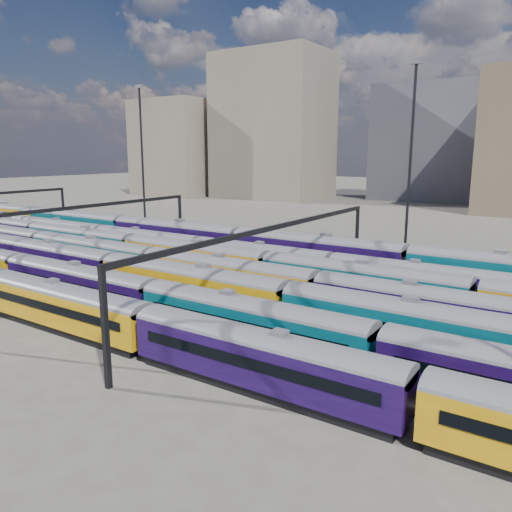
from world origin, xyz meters
The scene contains 12 objects.
ground centered at (0.00, 0.00, 0.00)m, with size 500.00×500.00×0.00m, color #48443D.
rake_0 centered at (-1.16, -15.00, 2.48)m, with size 95.99×2.81×4.73m.
rake_1 centered at (-5.93, -10.00, 2.56)m, with size 138.77×2.90×4.88m.
rake_2 centered at (-17.49, -5.00, 2.74)m, with size 105.71×3.10×5.22m.
rake_3 centered at (14.59, 0.00, 2.67)m, with size 123.76×3.02×5.08m.
rake_4 centered at (6.07, 5.00, 2.69)m, with size 124.81×3.04×5.13m.
rake_5 centered at (1.75, 10.00, 2.44)m, with size 132.48×2.77×4.65m.
rake_6 centered at (-16.39, 15.00, 2.97)m, with size 160.26×3.35×5.65m.
gantry_1 centered at (-20.00, 0.00, 6.79)m, with size 0.35×40.35×8.03m.
gantry_2 centered at (10.00, 0.00, 6.79)m, with size 0.35×40.35×8.03m.
mast_1 centered at (-30.00, 22.00, 13.97)m, with size 1.40×0.50×25.60m.
mast_3 centered at (15.00, 24.00, 13.97)m, with size 1.40×0.50×25.60m.
Camera 1 is at (33.96, -39.16, 14.63)m, focal length 35.00 mm.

